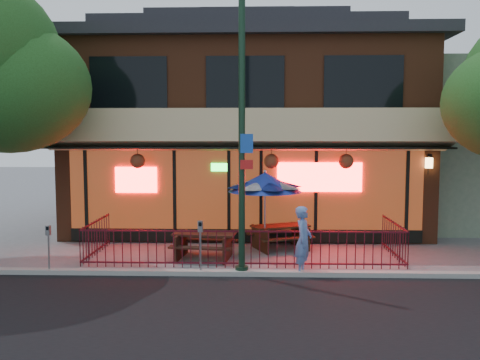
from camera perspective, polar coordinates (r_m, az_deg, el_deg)
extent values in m
plane|color=gray|center=(13.01, 0.25, -10.07)|extent=(80.00, 80.00, 0.00)
cube|color=#999993|center=(12.51, 0.19, -10.40)|extent=(80.00, 0.25, 0.12)
cube|color=brown|center=(19.75, 0.82, 4.67)|extent=(12.00, 8.00, 6.50)
cube|color=#59230F|center=(15.83, 0.56, -1.25)|extent=(11.00, 0.06, 2.60)
cube|color=#FF0C0C|center=(15.83, 8.91, 0.32)|extent=(2.60, 0.04, 0.90)
cube|color=#FF0C0C|center=(16.15, -11.59, 0.02)|extent=(1.30, 0.04, 0.80)
cube|color=tan|center=(15.25, 0.53, 5.66)|extent=(12.20, 1.33, 1.26)
cube|color=black|center=(16.29, -12.42, 10.61)|extent=(2.40, 0.06, 1.60)
cube|color=black|center=(15.81, 0.57, 10.90)|extent=(2.40, 0.06, 1.60)
cube|color=black|center=(16.14, 13.69, 10.64)|extent=(2.40, 0.06, 1.60)
cube|color=black|center=(16.02, 0.56, -6.25)|extent=(11.00, 0.12, 0.40)
cube|color=#FFC672|center=(16.46, 20.45, 1.81)|extent=(0.18, 0.18, 0.32)
cube|color=gray|center=(22.03, 25.01, 3.59)|extent=(6.00, 7.00, 6.00)
cube|color=#4B101B|center=(12.99, 0.27, -5.79)|extent=(8.40, 0.04, 0.04)
cube|color=#4B101B|center=(13.17, 0.27, -9.34)|extent=(8.40, 0.04, 0.04)
cube|color=#4B101B|center=(14.97, -15.93, -4.53)|extent=(0.04, 2.60, 0.04)
cube|color=#4B101B|center=(14.78, 16.98, -4.68)|extent=(0.04, 2.60, 0.04)
cylinder|color=#4B101B|center=(13.08, 0.27, -7.72)|extent=(0.02, 0.02, 1.00)
cylinder|color=black|center=(12.15, 0.20, 5.55)|extent=(0.16, 0.16, 7.00)
cylinder|color=black|center=(12.60, 0.20, -10.11)|extent=(0.32, 0.32, 0.20)
cube|color=#194CB2|center=(12.00, 0.76, 4.13)|extent=(0.30, 0.02, 0.45)
cube|color=red|center=(12.02, 0.76, 1.74)|extent=(0.30, 0.02, 0.22)
cube|color=#361C13|center=(14.26, -6.63, -7.31)|extent=(0.21, 1.22, 0.69)
cube|color=#361C13|center=(13.97, -1.39, -7.54)|extent=(0.21, 1.22, 0.69)
cube|color=#361C13|center=(14.03, -4.05, -6.04)|extent=(1.76, 0.91, 0.06)
cube|color=#361C13|center=(13.60, -4.54, -7.62)|extent=(1.71, 0.48, 0.05)
cube|color=#361C13|center=(14.58, -3.57, -6.74)|extent=(1.71, 0.48, 0.05)
cube|color=#302010|center=(15.01, 2.27, -6.65)|extent=(0.52, 1.14, 0.69)
cube|color=#302010|center=(15.56, 6.73, -6.26)|extent=(0.52, 1.14, 0.69)
cube|color=#302010|center=(15.21, 4.55, -5.18)|extent=(1.82, 1.29, 0.06)
cube|color=#302010|center=(14.81, 5.39, -6.58)|extent=(1.65, 0.89, 0.05)
cube|color=#302010|center=(15.72, 3.74, -5.88)|extent=(1.65, 0.89, 0.05)
cylinder|color=gray|center=(14.66, 2.81, -3.93)|extent=(0.05, 0.05, 2.20)
cone|color=navy|center=(14.54, 2.82, -0.23)|extent=(2.10, 2.10, 0.55)
sphere|color=gray|center=(14.51, 2.83, 0.95)|extent=(0.10, 0.10, 0.10)
imported|color=#5C7AB9|center=(12.52, 7.12, -6.76)|extent=(0.56, 0.70, 1.68)
cylinder|color=gray|center=(12.48, -4.45, -8.18)|extent=(0.05, 0.05, 1.08)
cube|color=gray|center=(12.34, -4.47, -5.21)|extent=(0.12, 0.11, 0.28)
cube|color=black|center=(12.28, -4.50, -4.98)|extent=(0.08, 0.01, 0.10)
cylinder|color=gray|center=(13.41, -20.66, -7.80)|extent=(0.04, 0.04, 0.97)
cube|color=gray|center=(13.30, -20.75, -5.30)|extent=(0.12, 0.10, 0.25)
cube|color=black|center=(13.25, -20.83, -5.11)|extent=(0.07, 0.01, 0.09)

